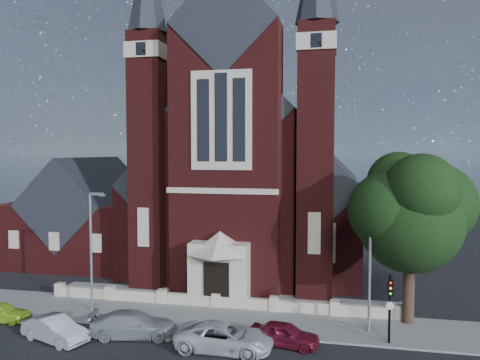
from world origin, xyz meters
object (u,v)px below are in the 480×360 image
object	(u,v)px
church	(257,177)
street_lamp_left	(92,245)
car_lime_van	(0,312)
street_tree	(413,215)
street_lamp_right	(372,257)
car_white_suv	(224,337)
traffic_signal	(390,300)
parish_hall	(90,220)
car_dark_red	(284,334)
car_silver_b	(134,324)
car_silver_a	(55,329)

from	to	relation	value
church	street_lamp_left	distance (m)	20.84
street_lamp_left	car_lime_van	world-z (taller)	street_lamp_left
street_tree	car_lime_van	world-z (taller)	street_tree
street_tree	street_lamp_right	size ratio (longest dim) A/B	1.32
car_lime_van	car_white_suv	size ratio (longest dim) A/B	0.68
car_lime_van	car_white_suv	distance (m)	15.03
traffic_signal	car_white_suv	size ratio (longest dim) A/B	0.75
church	street_lamp_right	world-z (taller)	church
parish_hall	car_white_suv	size ratio (longest dim) A/B	2.28
street_lamp_right	church	bearing A→B (deg)	118.04
church	traffic_signal	world-z (taller)	church
street_lamp_right	car_dark_red	world-z (taller)	street_lamp_right
street_lamp_left	traffic_signal	world-z (taller)	street_lamp_left
car_lime_van	car_silver_b	world-z (taller)	car_silver_b
street_lamp_right	car_dark_red	xyz separation A→B (m)	(-4.80, -2.81, -3.94)
street_lamp_right	car_silver_b	world-z (taller)	street_lamp_right
street_lamp_left	car_silver_b	world-z (taller)	street_lamp_left
church	car_silver_b	bearing A→B (deg)	-98.79
street_tree	car_white_suv	world-z (taller)	street_tree
car_lime_van	car_silver_a	xyz separation A→B (m)	(5.24, -2.07, 0.08)
church	car_silver_b	xyz separation A→B (m)	(-3.45, -22.29, -7.45)
parish_hall	car_silver_b	size ratio (longest dim) A/B	2.40
church	car_lime_van	size ratio (longest dim) A/B	9.63
car_white_suv	car_silver_a	bearing A→B (deg)	95.53
parish_hall	street_tree	size ratio (longest dim) A/B	1.14
street_lamp_right	car_white_suv	distance (m)	9.72
car_lime_van	car_dark_red	size ratio (longest dim) A/B	0.93
street_lamp_left	car_dark_red	distance (m)	14.06
parish_hall	car_dark_red	distance (m)	27.33
car_silver_b	car_white_suv	distance (m)	5.67
church	car_white_suv	distance (m)	24.31
parish_hall	street_lamp_left	size ratio (longest dim) A/B	1.51
street_tree	car_silver_b	xyz separation A→B (m)	(-16.04, -5.05, -6.22)
traffic_signal	car_lime_van	bearing A→B (deg)	-177.03
traffic_signal	car_silver_a	distance (m)	18.94
street_lamp_left	car_silver_a	world-z (taller)	street_lamp_left
street_lamp_left	street_lamp_right	world-z (taller)	same
car_lime_van	car_silver_a	distance (m)	5.64
church	street_lamp_left	world-z (taller)	church
car_silver_b	car_white_suv	world-z (taller)	car_white_suv
parish_hall	traffic_signal	size ratio (longest dim) A/B	3.05
church	car_silver_a	world-z (taller)	church
car_silver_a	car_white_suv	distance (m)	9.76
car_silver_a	street_lamp_right	bearing A→B (deg)	-55.55
church	street_lamp_left	xyz separation A→B (m)	(-7.91, -18.94, -3.59)
car_lime_van	church	bearing A→B (deg)	-36.91
car_silver_b	car_dark_red	size ratio (longest dim) A/B	1.31
street_tree	car_dark_red	world-z (taller)	street_tree
car_silver_a	car_lime_van	bearing A→B (deg)	87.43
parish_hall	car_dark_red	size ratio (longest dim) A/B	3.14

